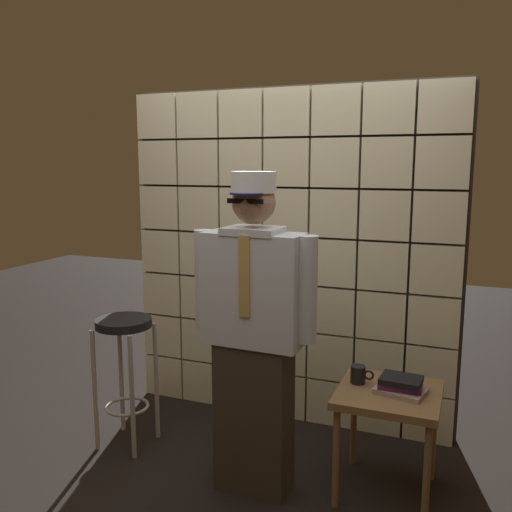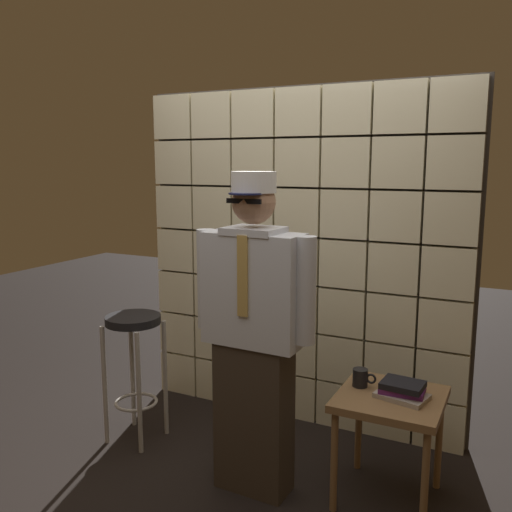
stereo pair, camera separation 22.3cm
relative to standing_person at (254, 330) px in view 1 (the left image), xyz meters
name	(u,v)px [view 1 (the left image)]	position (x,y,z in m)	size (l,w,h in m)	color
ground_plane	(214,509)	(-0.12, -0.25, -0.89)	(12.00, 12.00, 0.00)	black
glass_block_wall	(287,259)	(-0.12, 0.90, 0.22)	(2.25, 0.10, 2.25)	beige
standing_person	(254,330)	(0.00, 0.00, 0.00)	(0.68, 0.29, 1.70)	#382D23
bar_stool	(125,352)	(-0.91, 0.15, -0.29)	(0.34, 0.34, 0.81)	black
side_table	(388,405)	(0.67, 0.22, -0.39)	(0.52, 0.52, 0.57)	brown
book_stack	(401,385)	(0.73, 0.22, -0.27)	(0.27, 0.22, 0.08)	gray
coffee_mug	(359,374)	(0.50, 0.26, -0.26)	(0.13, 0.08, 0.09)	black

